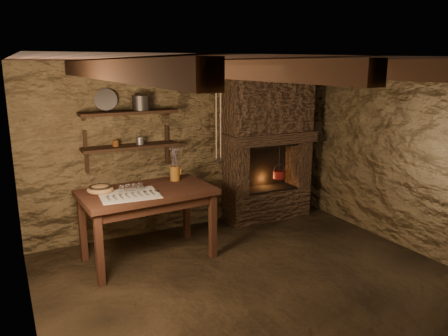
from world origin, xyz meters
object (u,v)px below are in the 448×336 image
work_table (148,222)px  wooden_bowl (100,190)px  stoneware_jug (175,166)px  red_pot (279,174)px  iron_stockpot (141,104)px

work_table → wooden_bowl: size_ratio=5.23×
stoneware_jug → wooden_bowl: stoneware_jug is taller
stoneware_jug → red_pot: size_ratio=0.80×
iron_stockpot → stoneware_jug: bearing=-56.9°
work_table → stoneware_jug: bearing=24.3°
stoneware_jug → red_pot: (1.83, 0.31, -0.38)m
work_table → wooden_bowl: 0.70m
iron_stockpot → red_pot: iron_stockpot is taller
wooden_bowl → red_pot: red_pot is taller
stoneware_jug → wooden_bowl: 1.00m
stoneware_jug → red_pot: bearing=27.7°
stoneware_jug → iron_stockpot: bearing=141.1°
work_table → red_pot: (2.30, 0.56, 0.21)m
stoneware_jug → work_table: bearing=-134.0°
stoneware_jug → iron_stockpot: iron_stockpot is taller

